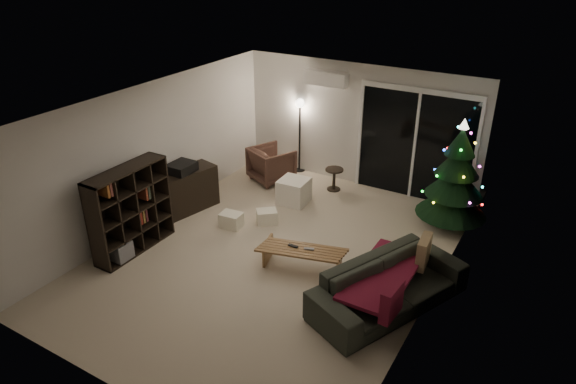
# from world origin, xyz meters

# --- Properties ---
(room) EXTENTS (6.50, 7.51, 2.60)m
(room) POSITION_xyz_m (0.46, 1.49, 1.02)
(room) COLOR beige
(room) RESTS_ON ground
(bookshelf) EXTENTS (0.92, 1.47, 1.45)m
(bookshelf) POSITION_xyz_m (-2.25, -0.98, 0.72)
(bookshelf) COLOR black
(bookshelf) RESTS_ON floor
(media_cabinet) EXTENTS (0.75, 1.35, 0.80)m
(media_cabinet) POSITION_xyz_m (-2.25, 0.47, 0.40)
(media_cabinet) COLOR black
(media_cabinet) RESTS_ON floor
(stereo) EXTENTS (0.41, 0.48, 0.17)m
(stereo) POSITION_xyz_m (-2.25, 0.47, 0.89)
(stereo) COLOR black
(stereo) RESTS_ON media_cabinet
(armchair) EXTENTS (1.04, 1.05, 0.73)m
(armchair) POSITION_xyz_m (-1.57, 2.45, 0.37)
(armchair) COLOR brown
(armchair) RESTS_ON floor
(ottoman) EXTENTS (0.56, 0.56, 0.48)m
(ottoman) POSITION_xyz_m (-0.65, 1.80, 0.24)
(ottoman) COLOR white
(ottoman) RESTS_ON floor
(cardboard_box_a) EXTENTS (0.40, 0.32, 0.27)m
(cardboard_box_a) POSITION_xyz_m (-1.14, 0.41, 0.13)
(cardboard_box_a) COLOR white
(cardboard_box_a) RESTS_ON floor
(cardboard_box_b) EXTENTS (0.45, 0.44, 0.25)m
(cardboard_box_b) POSITION_xyz_m (-0.67, 0.85, 0.13)
(cardboard_box_b) COLOR white
(cardboard_box_b) RESTS_ON floor
(side_table) EXTENTS (0.48, 0.48, 0.46)m
(side_table) POSITION_xyz_m (-0.23, 2.70, 0.23)
(side_table) COLOR black
(side_table) RESTS_ON floor
(floor_lamp) EXTENTS (0.25, 0.25, 1.55)m
(floor_lamp) POSITION_xyz_m (-1.32, 3.20, 0.78)
(floor_lamp) COLOR black
(floor_lamp) RESTS_ON floor
(sofa) EXTENTS (1.77, 2.48, 0.68)m
(sofa) POSITION_xyz_m (2.05, -0.26, 0.34)
(sofa) COLOR #2D2F2A
(sofa) RESTS_ON floor
(sofa_throw) EXTENTS (0.72, 1.67, 0.06)m
(sofa_throw) POSITION_xyz_m (1.95, -0.26, 0.49)
(sofa_throw) COLOR maroon
(sofa_throw) RESTS_ON sofa
(cushion_a) EXTENTS (0.17, 0.46, 0.45)m
(cushion_a) POSITION_xyz_m (2.30, 0.39, 0.61)
(cushion_a) COLOR #927F5E
(cushion_a) RESTS_ON sofa
(cushion_b) EXTENTS (0.16, 0.45, 0.45)m
(cushion_b) POSITION_xyz_m (2.30, -0.91, 0.61)
(cushion_b) COLOR maroon
(cushion_b) RESTS_ON sofa
(coffee_table) EXTENTS (1.36, 0.77, 0.41)m
(coffee_table) POSITION_xyz_m (0.61, -0.16, 0.20)
(coffee_table) COLOR #AA784B
(coffee_table) RESTS_ON floor
(remote_a) EXTENTS (0.16, 0.05, 0.02)m
(remote_a) POSITION_xyz_m (0.46, -0.16, 0.42)
(remote_a) COLOR black
(remote_a) RESTS_ON coffee_table
(remote_b) EXTENTS (0.16, 0.09, 0.02)m
(remote_b) POSITION_xyz_m (0.71, -0.11, 0.42)
(remote_b) COLOR slate
(remote_b) RESTS_ON coffee_table
(christmas_tree) EXTENTS (1.63, 1.63, 1.99)m
(christmas_tree) POSITION_xyz_m (2.19, 2.47, 0.99)
(christmas_tree) COLOR black
(christmas_tree) RESTS_ON floor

